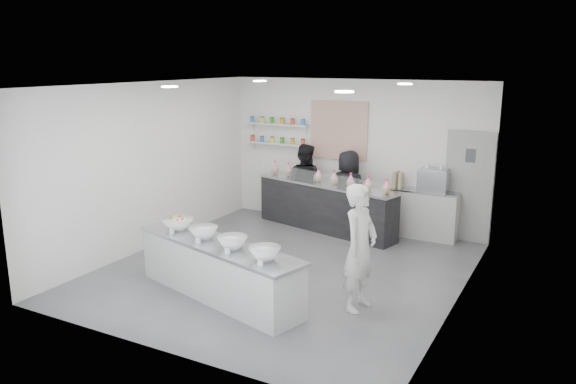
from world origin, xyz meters
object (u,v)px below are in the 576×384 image
(espresso_ledge, at_px, (424,214))
(woman_prep, at_px, (360,248))
(prep_counter, at_px, (218,270))
(back_bar, at_px, (326,207))
(espresso_machine, at_px, (434,181))
(staff_right, at_px, (348,190))
(staff_left, at_px, (304,184))

(espresso_ledge, bearing_deg, woman_prep, -89.35)
(prep_counter, xyz_separation_m, woman_prep, (1.93, 0.60, 0.47))
(woman_prep, bearing_deg, back_bar, 38.53)
(back_bar, relative_size, woman_prep, 1.79)
(espresso_machine, height_order, woman_prep, woman_prep)
(prep_counter, xyz_separation_m, espresso_machine, (2.03, 4.16, 0.74))
(woman_prep, relative_size, staff_right, 1.08)
(prep_counter, height_order, back_bar, back_bar)
(woman_prep, xyz_separation_m, staff_right, (-1.55, 3.38, -0.07))
(back_bar, height_order, woman_prep, woman_prep)
(espresso_ledge, height_order, staff_right, staff_right)
(back_bar, distance_m, espresso_machine, 2.17)
(back_bar, bearing_deg, staff_left, 171.26)
(espresso_machine, height_order, staff_right, staff_right)
(prep_counter, distance_m, woman_prep, 2.08)
(back_bar, height_order, staff_right, staff_right)
(back_bar, distance_m, staff_left, 0.75)
(espresso_machine, xyz_separation_m, staff_right, (-1.65, -0.18, -0.34))
(woman_prep, bearing_deg, staff_right, 31.61)
(espresso_ledge, height_order, woman_prep, woman_prep)
(espresso_ledge, xyz_separation_m, espresso_machine, (0.14, 0.00, 0.68))
(back_bar, xyz_separation_m, woman_prep, (1.93, -3.13, 0.39))
(espresso_machine, bearing_deg, staff_left, -176.09)
(woman_prep, distance_m, staff_left, 4.23)
(back_bar, relative_size, staff_left, 1.87)
(espresso_machine, bearing_deg, woman_prep, -91.56)
(prep_counter, xyz_separation_m, staff_right, (0.38, 3.98, 0.40))
(espresso_machine, bearing_deg, staff_right, -173.64)
(prep_counter, height_order, woman_prep, woman_prep)
(back_bar, xyz_separation_m, staff_right, (0.37, 0.25, 0.33))
(staff_left, bearing_deg, espresso_machine, -176.79)
(back_bar, bearing_deg, espresso_machine, 25.97)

